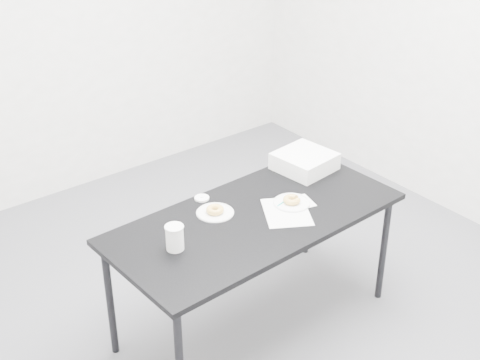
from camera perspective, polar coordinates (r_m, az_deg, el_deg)
floor at (r=4.05m, az=-0.56°, el=-11.30°), size 4.00×4.00×0.00m
wall_back at (r=5.00m, az=-15.13°, el=13.29°), size 4.00×0.02×2.70m
wall_right at (r=4.76m, az=19.27°, el=11.92°), size 0.02×4.00×2.70m
table at (r=3.58m, az=1.29°, el=-3.82°), size 1.63×0.81×0.73m
scorecard at (r=3.59m, az=4.00°, el=-2.74°), size 0.36×0.38×0.00m
logo_patch at (r=3.69m, az=3.94°, el=-1.73°), size 0.07×0.07×0.00m
pen at (r=3.67m, az=3.82°, el=-1.85°), size 0.14×0.04×0.01m
napkin at (r=3.69m, az=5.09°, el=-1.91°), size 0.17×0.17×0.00m
plate_near at (r=3.67m, az=4.43°, el=-1.94°), size 0.20×0.20×0.01m
donut_near at (r=3.66m, az=4.44°, el=-1.69°), size 0.13×0.13×0.03m
plate_far at (r=3.58m, az=-2.14°, el=-2.80°), size 0.20×0.20×0.01m
donut_far at (r=3.57m, az=-2.15°, el=-2.55°), size 0.10×0.10×0.03m
coffee_cup at (r=3.27m, az=-5.59°, el=-4.91°), size 0.09×0.09×0.13m
cup_lid at (r=3.71m, az=-3.28°, el=-1.55°), size 0.08×0.08×0.01m
bakery_box at (r=4.01m, az=5.53°, el=1.60°), size 0.34×0.34×0.10m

